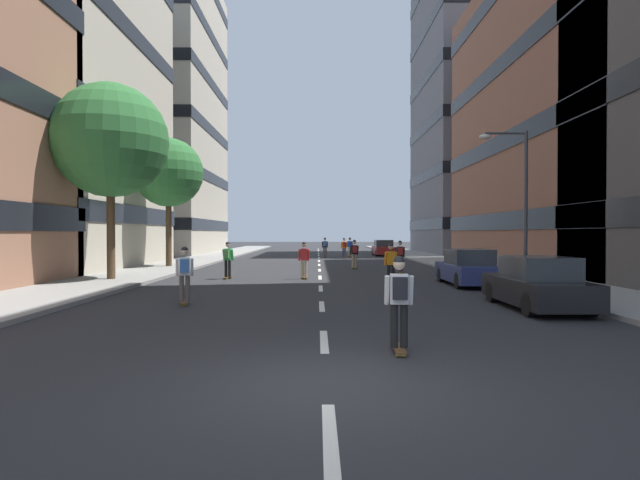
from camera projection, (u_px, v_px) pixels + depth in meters
ground_plane at (319, 263)px, 37.23m from camera, size 178.22×178.22×0.00m
sidewalk_left at (200, 260)px, 40.89m from camera, size 3.94×81.69×0.14m
sidewalk_right at (438, 260)px, 41.00m from camera, size 3.94×81.69×0.14m
lane_markings at (319, 263)px, 38.03m from camera, size 0.16×67.20×0.01m
building_left_mid at (35, 89)px, 32.24m from camera, size 12.73×16.27×22.02m
building_left_far at (153, 112)px, 55.39m from camera, size 12.73×18.90×30.08m
building_right_mid at (602, 110)px, 32.45m from camera, size 12.73×23.90×19.54m
building_right_far at (483, 108)px, 55.57m from camera, size 12.73×16.73×30.85m
parked_car_near at (469, 269)px, 21.76m from camera, size 1.82×4.40×1.52m
parked_car_mid at (383, 248)px, 49.81m from camera, size 1.82×4.40×1.52m
parked_car_far at (537, 285)px, 14.98m from camera, size 1.82×4.40×1.52m
street_tree_near at (168, 173)px, 32.24m from camera, size 4.26×4.26×7.93m
street_tree_mid at (110, 141)px, 23.19m from camera, size 5.07×5.07×8.72m
streetlamp_right at (517, 188)px, 22.69m from camera, size 2.13×0.30×6.50m
skater_0 at (400, 254)px, 28.49m from camera, size 0.54×0.91×1.78m
skater_1 at (391, 263)px, 21.11m from camera, size 0.56×0.92×1.78m
skater_2 at (304, 258)px, 24.76m from camera, size 0.55×0.92×1.78m
skater_3 at (228, 258)px, 24.75m from camera, size 0.56×0.92×1.78m
skater_4 at (344, 247)px, 44.26m from camera, size 0.56×0.92×1.78m
skater_5 at (354, 252)px, 31.60m from camera, size 0.56×0.92×1.78m
skater_6 at (350, 246)px, 47.24m from camera, size 0.56×0.92×1.78m
skater_7 at (185, 271)px, 15.87m from camera, size 0.57×0.92×1.78m
skater_8 at (325, 246)px, 46.76m from camera, size 0.53×0.90×1.78m
skater_9 at (399, 297)px, 9.50m from camera, size 0.54×0.91×1.78m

